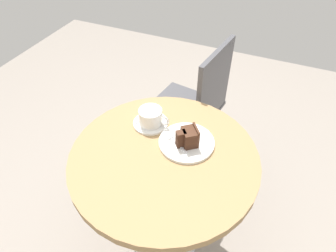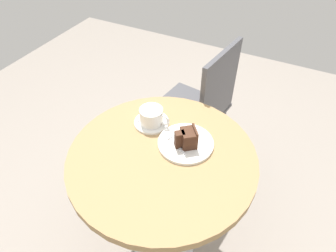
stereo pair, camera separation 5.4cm
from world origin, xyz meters
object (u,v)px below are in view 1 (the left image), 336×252
Objects in this scene: cake_plate at (187,142)px; napkin at (180,140)px; coffee_cup at (151,117)px; fork at (174,141)px; saucer at (151,123)px; teaspoon at (146,115)px; cafe_chair at (197,103)px; cake_slice at (189,137)px.

napkin is at bearing 163.80° from cake_plate.
fork is (0.13, -0.06, -0.03)m from coffee_cup.
teaspoon reaches higher than saucer.
napkin is 0.54m from cafe_chair.
cake_slice is (0.19, -0.06, 0.04)m from saucer.
saucer is 0.17× the size of cafe_chair.
fork is at bearing -172.12° from cake_slice.
saucer is 1.59× the size of cake_slice.
saucer is at bearing 162.68° from cake_slice.
cake_plate is 0.05m from fork.
saucer is 0.16m from napkin.
saucer is 0.04m from coffee_cup.
teaspoon is 0.25m from cake_slice.
fork is 0.04m from napkin.
napkin is at bearing -14.76° from saucer.
napkin is 0.20× the size of cafe_chair.
cake_plate is (0.22, -0.08, -0.00)m from teaspoon.
cake_slice reaches higher than cake_plate.
fork is (0.13, -0.07, 0.01)m from saucer.
saucer is 0.82× the size of napkin.
napkin is at bearing 18.65° from cafe_chair.
cafe_chair is at bearing 103.18° from cake_plate.
cake_plate is 0.55m from cafe_chair.
coffee_cup is at bearing 3.47° from fork.
cake_plate is (0.17, -0.04, -0.04)m from coffee_cup.
coffee_cup is 0.19m from cake_slice.
cafe_chair is (0.10, 0.42, -0.21)m from teaspoon.
cake_plate is 0.25× the size of cafe_chair.
teaspoon is at bearing 159.18° from cake_plate.
fork is at bearing 16.11° from cafe_chair.
cafe_chair reaches higher than saucer.
coffee_cup is at bearing 163.63° from cake_slice.
fork reaches higher than cake_plate.
fork is 0.68× the size of napkin.
cafe_chair is (-0.07, 0.52, -0.22)m from fork.
cafe_chair is at bearing 82.14° from saucer.
cafe_chair is at bearing -0.14° from teaspoon.
cake_slice is at bearing -26.50° from napkin.
cafe_chair is (0.06, 0.45, -0.21)m from saucer.
cake_slice is 0.07m from fork.
fork is (0.17, -0.10, 0.00)m from teaspoon.
napkin is (0.15, -0.04, -0.00)m from saucer.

